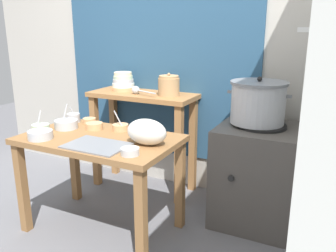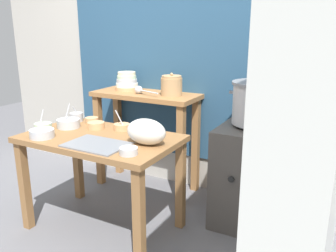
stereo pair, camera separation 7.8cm
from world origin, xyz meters
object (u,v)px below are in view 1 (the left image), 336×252
Objects in this scene: bowl_stack_enamel at (123,82)px; prep_bowl_0 at (66,124)px; prep_bowl_1 at (120,127)px; stove_block at (258,174)px; prep_bowl_3 at (41,128)px; steamer_pot at (258,102)px; plastic_bag at (147,132)px; ladle at (137,90)px; prep_bowl_2 at (40,134)px; prep_bowl_4 at (89,121)px; prep_bowl_6 at (94,126)px; prep_table at (100,152)px; back_shelf_table at (143,117)px; prep_bowl_5 at (130,151)px; serving_tray at (97,145)px; clay_pot at (169,86)px; prep_bowl_7 at (74,117)px.

bowl_stack_enamel is 1.16× the size of prep_bowl_0.
stove_block is at bearing 24.36° from prep_bowl_1.
prep_bowl_3 reaches higher than stove_block.
steamer_pot is 0.87m from plastic_bag.
ladle is 1.63× the size of prep_bowl_2.
prep_bowl_4 is 0.17m from prep_bowl_6.
steamer_pot is at bearing -2.35° from ladle.
back_shelf_table is (-0.09, 0.76, 0.07)m from prep_table.
plastic_bag is at bearing -4.28° from prep_bowl_0.
stove_block is 5.05× the size of prep_bowl_1.
prep_bowl_4 is 0.91× the size of prep_bowl_5.
plastic_bag reaches higher than prep_bowl_2.
prep_table is 2.75× the size of serving_tray.
plastic_bag is (0.47, -0.75, 0.13)m from back_shelf_table.
clay_pot reaches higher than prep_bowl_5.
prep_bowl_4 is (0.05, 0.47, -0.01)m from prep_bowl_2.
clay_pot is at bearing 171.00° from stove_block.
prep_bowl_6 is (-0.06, -0.61, 0.07)m from back_shelf_table.
steamer_pot is at bearing -8.02° from clay_pot.
ladle is at bearing 55.11° from prep_bowl_7.
prep_bowl_6 is at bearing -157.07° from stove_block.
plastic_bag is at bearing 92.00° from prep_bowl_5.
prep_table is 2.39× the size of steamer_pot.
prep_bowl_1 is 1.21× the size of prep_bowl_6.
plastic_bag is at bearing 1.03° from prep_table.
clay_pot is 1.06× the size of prep_bowl_0.
prep_bowl_5 is at bearing -77.17° from clay_pot.
bowl_stack_enamel is at bearing 131.56° from plastic_bag.
prep_bowl_1 reaches higher than serving_tray.
prep_bowl_6 is at bearing 165.66° from plastic_bag.
plastic_bag reaches higher than prep_bowl_6.
steamer_pot is 1.03m from prep_bowl_1.
plastic_bag is 1.51× the size of prep_bowl_0.
stove_block is at bearing 32.39° from prep_table.
back_shelf_table is 3.46× the size of plastic_bag.
bowl_stack_enamel is (-0.31, 0.79, 0.37)m from prep_table.
prep_bowl_2 is (-0.44, -0.05, 0.03)m from serving_tray.
prep_bowl_6 is at bearing 63.54° from prep_bowl_2.
prep_bowl_3 is at bearing -149.55° from prep_bowl_1.
prep_bowl_2 reaches higher than prep_bowl_6.
ladle is 0.85m from plastic_bag.
prep_bowl_5 is 0.93m from prep_bowl_7.
ladle is 1.05m from prep_bowl_5.
prep_bowl_5 is at bearing -7.97° from serving_tray.
bowl_stack_enamel reaches higher than ladle.
prep_bowl_3 reaches higher than prep_bowl_2.
stove_block is 1.09m from prep_bowl_5.
steamer_pot reaches higher than ladle.
prep_table is at bearing -28.29° from prep_bowl_7.
bowl_stack_enamel is 1.08m from serving_tray.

